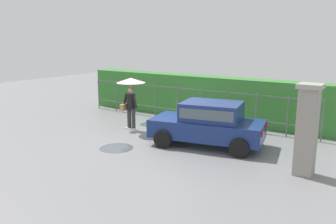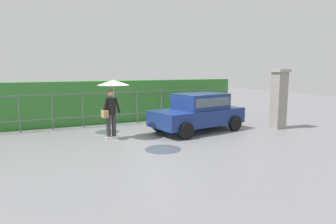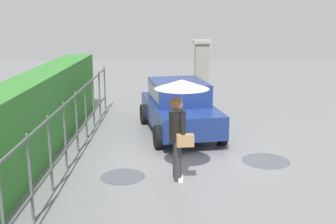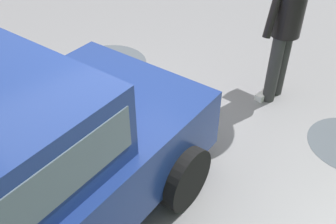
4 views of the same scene
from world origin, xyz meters
The scene contains 2 objects.
ground_plane centered at (0.00, 0.00, 0.00)m, with size 40.00×40.00×0.00m, color slate.
puddle_near centered at (-0.84, -1.81, 0.00)m, with size 1.11×1.11×0.00m, color #4C545B.
Camera 4 is at (1.73, 2.29, 2.81)m, focal length 40.42 mm.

